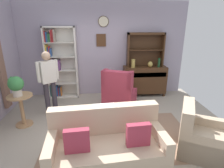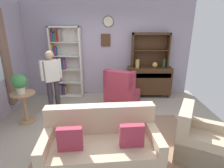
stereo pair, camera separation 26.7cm
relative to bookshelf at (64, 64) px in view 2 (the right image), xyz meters
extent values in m
cube|color=#9E9384|center=(1.33, -1.94, -1.03)|extent=(5.40, 4.60, 0.02)
cube|color=#A399AD|center=(1.33, 0.19, 0.38)|extent=(5.00, 0.06, 2.80)
cylinder|color=beige|center=(1.34, 0.14, 1.20)|extent=(0.28, 0.03, 0.28)
torus|color=#382314|center=(1.34, 0.14, 1.20)|extent=(0.31, 0.02, 0.31)
cube|color=#4C2D19|center=(1.26, 0.14, 0.68)|extent=(0.28, 0.03, 0.36)
cube|color=#7F5B4C|center=(-1.11, -1.06, 0.33)|extent=(0.08, 0.24, 2.30)
cube|color=#846651|center=(1.53, -2.24, -1.01)|extent=(2.90, 1.74, 0.01)
cube|color=silver|center=(-0.34, -0.01, 0.03)|extent=(0.04, 0.30, 2.10)
cube|color=silver|center=(0.52, -0.01, 0.03)|extent=(0.04, 0.30, 2.10)
cube|color=silver|center=(0.09, -0.01, 1.06)|extent=(0.90, 0.30, 0.04)
cube|color=silver|center=(0.09, -0.01, -1.00)|extent=(0.90, 0.30, 0.04)
cube|color=silver|center=(0.09, 0.13, 0.03)|extent=(0.90, 0.01, 2.10)
cube|color=silver|center=(0.09, -0.01, -0.57)|extent=(0.86, 0.30, 0.02)
cube|color=#284C8C|center=(-0.31, -0.03, -0.80)|extent=(0.02, 0.13, 0.33)
cube|color=#337247|center=(-0.27, -0.03, -0.80)|extent=(0.04, 0.22, 0.32)
cube|color=#337247|center=(-0.24, -0.03, -0.84)|extent=(0.02, 0.23, 0.26)
cube|color=gold|center=(-0.20, -0.03, -0.84)|extent=(0.03, 0.23, 0.26)
cube|color=gray|center=(-0.16, -0.03, -0.81)|extent=(0.03, 0.15, 0.31)
cube|color=#284C8C|center=(-0.12, -0.03, -0.80)|extent=(0.04, 0.20, 0.33)
cube|color=#B22D33|center=(-0.08, -0.03, -0.84)|extent=(0.03, 0.12, 0.25)
cube|color=#284C8C|center=(-0.04, -0.03, -0.83)|extent=(0.03, 0.17, 0.28)
cube|color=#CC7233|center=(0.00, -0.03, -0.84)|extent=(0.03, 0.15, 0.26)
cube|color=silver|center=(0.09, -0.01, -0.17)|extent=(0.86, 0.30, 0.02)
cube|color=gray|center=(-0.30, -0.03, -0.45)|extent=(0.04, 0.23, 0.23)
cube|color=#CC7233|center=(-0.25, -0.03, -0.43)|extent=(0.04, 0.23, 0.26)
cube|color=gold|center=(-0.20, -0.03, -0.40)|extent=(0.03, 0.20, 0.33)
cube|color=#723F7F|center=(-0.17, -0.03, -0.41)|extent=(0.02, 0.10, 0.30)
cube|color=silver|center=(0.09, -0.01, 0.24)|extent=(0.86, 0.30, 0.02)
cube|color=#284C8C|center=(-0.30, -0.03, -0.02)|extent=(0.04, 0.15, 0.28)
cube|color=#CC7233|center=(-0.26, -0.03, 0.00)|extent=(0.04, 0.23, 0.32)
cube|color=#CC7233|center=(-0.22, -0.03, 0.01)|extent=(0.03, 0.23, 0.33)
cube|color=#723F7F|center=(-0.17, -0.03, 0.01)|extent=(0.04, 0.14, 0.34)
cube|color=gray|center=(-0.13, -0.03, 0.01)|extent=(0.03, 0.11, 0.34)
cube|color=#B22D33|center=(-0.10, -0.03, 0.00)|extent=(0.03, 0.11, 0.32)
cube|color=#337247|center=(-0.06, -0.03, -0.04)|extent=(0.03, 0.22, 0.23)
cube|color=#284C8C|center=(-0.02, -0.03, -0.02)|extent=(0.03, 0.18, 0.27)
cube|color=#723F7F|center=(0.02, -0.03, -0.01)|extent=(0.04, 0.20, 0.30)
cube|color=silver|center=(0.09, -0.01, 0.64)|extent=(0.86, 0.30, 0.02)
cube|color=gold|center=(-0.30, -0.03, 0.41)|extent=(0.04, 0.21, 0.34)
cube|color=#284C8C|center=(-0.26, -0.03, 0.38)|extent=(0.03, 0.17, 0.27)
cube|color=#B22D33|center=(-0.23, -0.03, 0.39)|extent=(0.02, 0.17, 0.29)
cube|color=#284C8C|center=(-0.19, -0.03, 0.36)|extent=(0.04, 0.15, 0.23)
cube|color=#B22D33|center=(-0.31, -0.03, 0.80)|extent=(0.03, 0.12, 0.30)
cube|color=#284C8C|center=(-0.26, -0.03, 0.79)|extent=(0.04, 0.12, 0.28)
cube|color=#337247|center=(-0.22, -0.03, 0.77)|extent=(0.03, 0.12, 0.24)
cube|color=#337247|center=(-0.17, -0.03, 0.77)|extent=(0.03, 0.15, 0.23)
cube|color=#B22D33|center=(-0.13, -0.03, 0.81)|extent=(0.03, 0.20, 0.32)
cube|color=#B22D33|center=(-0.09, -0.03, 0.82)|extent=(0.04, 0.14, 0.34)
cube|color=gray|center=(-0.04, -0.03, 0.82)|extent=(0.04, 0.22, 0.34)
cube|color=#422816|center=(2.59, -0.08, -0.51)|extent=(1.30, 0.45, 0.82)
cube|color=#422816|center=(1.99, -0.26, -0.97)|extent=(0.06, 0.06, 0.10)
cube|color=#422816|center=(3.19, -0.26, -0.97)|extent=(0.06, 0.06, 0.10)
cube|color=#422816|center=(1.99, 0.09, -0.97)|extent=(0.06, 0.06, 0.10)
cube|color=#422816|center=(3.19, 0.09, -0.97)|extent=(0.06, 0.06, 0.10)
cube|color=#352012|center=(2.59, -0.30, -0.30)|extent=(1.20, 0.01, 0.14)
cube|color=#422816|center=(2.06, 0.00, 0.40)|extent=(0.04, 0.26, 1.00)
cube|color=#422816|center=(3.12, 0.00, 0.40)|extent=(0.04, 0.26, 1.00)
cube|color=#422816|center=(2.59, 0.00, 0.87)|extent=(1.10, 0.26, 0.06)
cube|color=#422816|center=(2.59, 0.00, 0.40)|extent=(1.06, 0.26, 0.02)
cube|color=#422816|center=(2.59, 0.12, 0.40)|extent=(1.10, 0.01, 1.00)
cylinder|color=tan|center=(2.20, -0.16, 0.03)|extent=(0.11, 0.11, 0.25)
ellipsoid|color=tan|center=(2.72, -0.15, -0.01)|extent=(0.15, 0.15, 0.17)
cylinder|color=#194223|center=(2.98, -0.17, 0.04)|extent=(0.07, 0.07, 0.27)
cube|color=#C6AD8E|center=(1.26, -3.01, -0.81)|extent=(1.86, 0.99, 0.42)
cube|color=#C6AD8E|center=(1.23, -2.69, -0.36)|extent=(1.81, 0.35, 0.48)
cube|color=#C6AD8E|center=(0.43, -3.08, -0.72)|extent=(0.21, 0.86, 0.60)
cube|color=#C6AD8E|center=(2.08, -2.94, -0.72)|extent=(0.21, 0.86, 0.60)
cube|color=#A33347|center=(0.82, -3.17, -0.42)|extent=(0.37, 0.13, 0.36)
cube|color=#A33347|center=(1.71, -3.10, -0.42)|extent=(0.37, 0.13, 0.36)
cube|color=white|center=(1.23, -2.69, -0.11)|extent=(0.37, 0.21, 0.00)
cube|color=#C6AD8E|center=(2.92, -2.85, -0.82)|extent=(1.04, 1.03, 0.40)
cube|color=#C6AD8E|center=(2.65, -2.71, -0.38)|extent=(0.51, 0.75, 0.48)
cube|color=#C6AD8E|center=(2.78, -3.12, -0.74)|extent=(0.76, 0.48, 0.55)
cube|color=#C6AD8E|center=(3.06, -2.58, -0.74)|extent=(0.76, 0.48, 0.55)
cube|color=#A33347|center=(1.73, -0.79, -0.81)|extent=(1.04, 1.05, 0.42)
cube|color=#A33347|center=(1.61, -1.06, -0.28)|extent=(0.79, 0.50, 0.63)
cube|color=#A33347|center=(1.94, -1.17, -0.19)|extent=(0.21, 0.30, 0.44)
cube|color=#A33347|center=(1.32, -0.89, -0.19)|extent=(0.21, 0.30, 0.44)
cylinder|color=#A87F56|center=(-0.54, -1.64, -0.32)|extent=(0.52, 0.52, 0.03)
cylinder|color=#A87F56|center=(-0.54, -1.64, -0.67)|extent=(0.08, 0.08, 0.68)
cylinder|color=#A87F56|center=(-0.54, -1.64, -1.00)|extent=(0.36, 0.36, 0.03)
cylinder|color=beige|center=(-0.56, -1.67, -0.23)|extent=(0.18, 0.18, 0.15)
sphere|color=#387F42|center=(-0.56, -1.67, -0.03)|extent=(0.31, 0.31, 0.31)
ellipsoid|color=#387F42|center=(-0.66, -1.62, 0.01)|extent=(0.09, 0.05, 0.22)
ellipsoid|color=#387F42|center=(-0.63, -1.76, 0.01)|extent=(0.09, 0.05, 0.22)
cylinder|color=#38333D|center=(-0.12, -1.15, -0.61)|extent=(0.17, 0.17, 0.82)
cylinder|color=#38333D|center=(0.03, -1.05, -0.61)|extent=(0.17, 0.17, 0.82)
cube|color=silver|center=(-0.05, -1.10, 0.06)|extent=(0.39, 0.36, 0.52)
sphere|color=tan|center=(-0.05, -1.10, 0.44)|extent=(0.28, 0.28, 0.20)
cylinder|color=silver|center=(-0.23, -1.22, 0.09)|extent=(0.11, 0.11, 0.48)
cylinder|color=silver|center=(0.14, -0.97, 0.09)|extent=(0.11, 0.11, 0.48)
cube|color=#422816|center=(1.24, -2.18, -0.61)|extent=(0.80, 0.50, 0.03)
cube|color=#422816|center=(0.87, -2.40, -0.82)|extent=(0.05, 0.05, 0.39)
cube|color=#422816|center=(1.61, -2.40, -0.82)|extent=(0.05, 0.05, 0.39)
cube|color=#422816|center=(0.87, -1.96, -0.82)|extent=(0.05, 0.05, 0.39)
cube|color=#422816|center=(1.61, -1.96, -0.82)|extent=(0.05, 0.05, 0.39)
cube|color=#B22D33|center=(1.10, -2.09, -0.58)|extent=(0.17, 0.11, 0.03)
cube|color=#337247|center=(1.11, -2.10, -0.56)|extent=(0.17, 0.16, 0.03)
cube|color=#3F3833|center=(1.12, -2.11, -0.53)|extent=(0.19, 0.11, 0.03)
camera|label=1|loc=(1.13, -5.35, 1.16)|focal=28.91mm
camera|label=2|loc=(1.40, -5.37, 1.16)|focal=28.91mm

